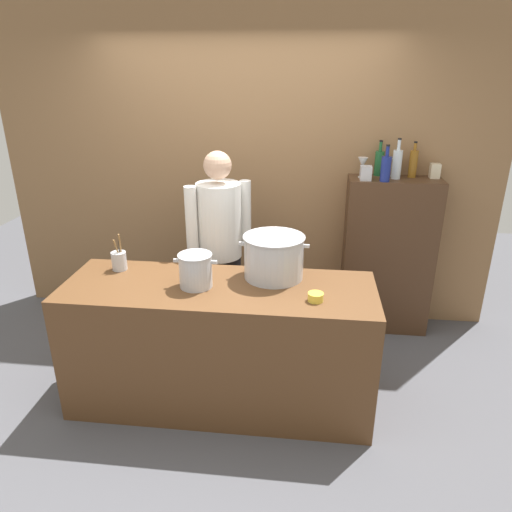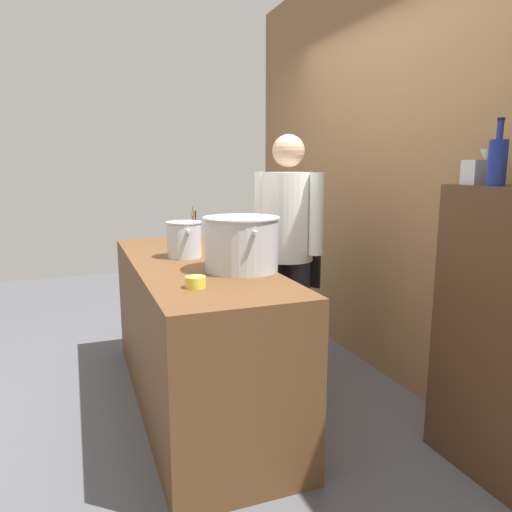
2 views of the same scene
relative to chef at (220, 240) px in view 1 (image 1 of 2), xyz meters
name	(u,v)px [view 1 (image 1 of 2)]	position (x,y,z in m)	size (l,w,h in m)	color
ground_plane	(222,398)	(0.12, -0.67, -0.96)	(8.00, 8.00, 0.00)	#4C4C51
brick_back_panel	(246,155)	(0.12, 0.73, 0.54)	(4.40, 0.10, 3.00)	olive
prep_counter	(220,345)	(0.12, -0.67, -0.51)	(2.06, 0.70, 0.90)	brown
bar_cabinet	(387,256)	(1.38, 0.52, -0.28)	(0.76, 0.32, 1.37)	#472D1C
chef	(220,240)	(0.00, 0.00, 0.00)	(0.47, 0.41, 1.66)	black
stockpot_large	(274,257)	(0.46, -0.49, 0.08)	(0.47, 0.41, 0.29)	#B7BABF
stockpot_small	(196,270)	(-0.02, -0.69, 0.05)	(0.28, 0.22, 0.22)	#B7BABF
utensil_crock	(119,260)	(-0.62, -0.49, 0.00)	(0.10, 0.10, 0.27)	#B7BABF
butter_jar	(316,297)	(0.75, -0.81, -0.04)	(0.10, 0.10, 0.05)	yellow
wine_bottle_green	(379,162)	(1.25, 0.62, 0.52)	(0.08, 0.08, 0.29)	#1E592D
wine_bottle_clear	(397,164)	(1.38, 0.52, 0.53)	(0.08, 0.08, 0.33)	silver
wine_bottle_amber	(413,163)	(1.52, 0.59, 0.52)	(0.07, 0.07, 0.29)	#8C5919
wine_bottle_cobalt	(386,168)	(1.28, 0.41, 0.52)	(0.08, 0.08, 0.29)	navy
wine_glass_short	(363,163)	(1.11, 0.53, 0.53)	(0.08, 0.08, 0.16)	silver
wine_glass_tall	(395,163)	(1.38, 0.62, 0.52)	(0.08, 0.08, 0.15)	silver
spice_tin_cream	(435,171)	(1.70, 0.58, 0.47)	(0.08, 0.08, 0.12)	beige
spice_tin_silver	(366,173)	(1.13, 0.44, 0.47)	(0.09, 0.09, 0.11)	#B2B2B7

